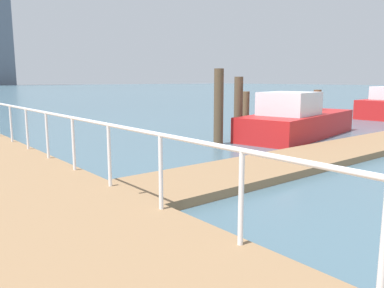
{
  "coord_description": "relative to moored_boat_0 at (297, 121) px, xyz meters",
  "views": [
    {
      "loc": [
        -6.09,
        3.63,
        2.19
      ],
      "look_at": [
        -1.81,
        8.9,
        1.06
      ],
      "focal_mm": 36.21,
      "sensor_mm": 36.0,
      "label": 1
    }
  ],
  "objects": [
    {
      "name": "moored_boat_0",
      "position": [
        0.0,
        0.0,
        0.0
      ],
      "size": [
        6.61,
        3.43,
        1.74
      ],
      "color": "red",
      "rests_on": "ground_plane"
    },
    {
      "name": "ground_plane",
      "position": [
        -6.43,
        7.37,
        -0.62
      ],
      "size": [
        300.0,
        300.0,
        0.0
      ],
      "primitive_type": "plane",
      "color": "#476675"
    },
    {
      "name": "dock_piling_2",
      "position": [
        1.99,
        0.45,
        0.26
      ],
      "size": [
        0.32,
        0.32,
        1.76
      ],
      "primitive_type": "cylinder",
      "color": "brown",
      "rests_on": "ground_plane"
    },
    {
      "name": "dock_piling_1",
      "position": [
        -0.44,
        2.27,
        0.23
      ],
      "size": [
        0.29,
        0.29,
        1.7
      ],
      "primitive_type": "cylinder",
      "color": "brown",
      "rests_on": "ground_plane"
    },
    {
      "name": "dock_piling_3",
      "position": [
        -3.63,
        0.54,
        0.66
      ],
      "size": [
        0.32,
        0.32,
        2.55
      ],
      "primitive_type": "cylinder",
      "color": "brown",
      "rests_on": "ground_plane"
    },
    {
      "name": "dock_piling_0",
      "position": [
        -1.62,
        1.57,
        0.53
      ],
      "size": [
        0.34,
        0.34,
        2.3
      ],
      "primitive_type": "cylinder",
      "color": "brown",
      "rests_on": "ground_plane"
    },
    {
      "name": "boardwalk_railing",
      "position": [
        -9.58,
        -3.18,
        0.61
      ],
      "size": [
        0.06,
        27.47,
        1.08
      ],
      "color": "white",
      "rests_on": "boardwalk"
    },
    {
      "name": "floating_dock",
      "position": [
        -2.73,
        -3.0,
        -0.53
      ],
      "size": [
        14.4,
        2.0,
        0.18
      ],
      "primitive_type": "cube",
      "color": "#93704C",
      "rests_on": "ground_plane"
    }
  ]
}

